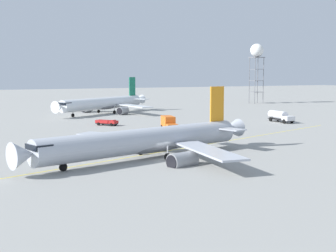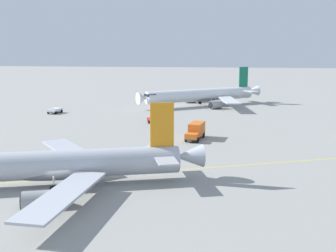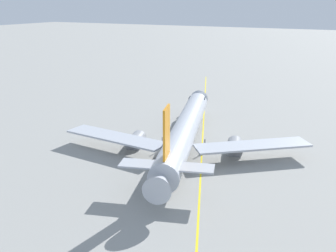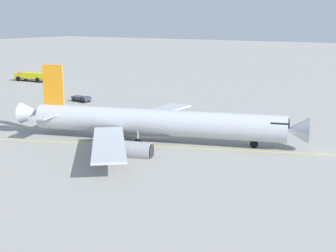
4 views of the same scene
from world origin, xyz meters
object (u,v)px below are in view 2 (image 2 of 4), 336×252
at_px(airliner_secondary, 202,96).
at_px(airliner_main, 45,167).
at_px(catering_truck_truck, 196,131).
at_px(pushback_tug_truck, 55,110).
at_px(ops_pickup_truck, 157,121).

bearing_deg(airliner_secondary, airliner_main, 44.70).
height_order(airliner_main, catering_truck_truck, airliner_main).
relative_size(pushback_tug_truck, ops_pickup_truck, 0.85).
bearing_deg(pushback_tug_truck, airliner_main, 30.50).
bearing_deg(catering_truck_truck, pushback_tug_truck, -114.51).
bearing_deg(ops_pickup_truck, pushback_tug_truck, -154.03).
xyz_separation_m(airliner_main, catering_truck_truck, (-17.69, -31.32, -0.93)).
xyz_separation_m(airliner_secondary, pushback_tug_truck, (38.31, 19.45, -2.27)).
height_order(airliner_secondary, ops_pickup_truck, airliner_secondary).
height_order(catering_truck_truck, pushback_tug_truck, catering_truck_truck).
distance_m(catering_truck_truck, ops_pickup_truck, 17.92).
xyz_separation_m(catering_truck_truck, ops_pickup_truck, (9.94, -14.88, -0.85)).
bearing_deg(ops_pickup_truck, airliner_main, -49.82).
height_order(airliner_secondary, pushback_tug_truck, airliner_secondary).
height_order(catering_truck_truck, ops_pickup_truck, catering_truck_truck).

